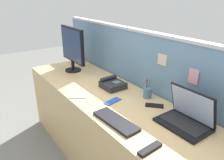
{
  "coord_description": "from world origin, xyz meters",
  "views": [
    {
      "loc": [
        1.49,
        -1.01,
        1.61
      ],
      "look_at": [
        0.0,
        0.05,
        0.87
      ],
      "focal_mm": 35.64,
      "sensor_mm": 36.0,
      "label": 1
    }
  ],
  "objects_px": {
    "keyboard_main": "(116,121)",
    "cell_phone_silver_slab": "(78,97)",
    "tv_remote": "(150,149)",
    "cell_phone_blue_case": "(113,101)",
    "laptop": "(187,116)",
    "desktop_monitor": "(72,47)",
    "pen_cup": "(147,92)",
    "desk_phone": "(113,84)",
    "cell_phone_black_slab": "(154,105)"
  },
  "relations": [
    {
      "from": "laptop",
      "to": "cell_phone_black_slab",
      "type": "bearing_deg",
      "value": 177.51
    },
    {
      "from": "desktop_monitor",
      "to": "desk_phone",
      "type": "relative_size",
      "value": 2.41
    },
    {
      "from": "cell_phone_black_slab",
      "to": "pen_cup",
      "type": "bearing_deg",
      "value": -155.13
    },
    {
      "from": "cell_phone_silver_slab",
      "to": "cell_phone_blue_case",
      "type": "height_order",
      "value": "same"
    },
    {
      "from": "desk_phone",
      "to": "laptop",
      "type": "bearing_deg",
      "value": 3.3
    },
    {
      "from": "desktop_monitor",
      "to": "pen_cup",
      "type": "relative_size",
      "value": 2.68
    },
    {
      "from": "keyboard_main",
      "to": "cell_phone_silver_slab",
      "type": "xyz_separation_m",
      "value": [
        -0.51,
        -0.03,
        -0.01
      ]
    },
    {
      "from": "keyboard_main",
      "to": "laptop",
      "type": "bearing_deg",
      "value": 48.44
    },
    {
      "from": "pen_cup",
      "to": "cell_phone_silver_slab",
      "type": "distance_m",
      "value": 0.6
    },
    {
      "from": "desk_phone",
      "to": "keyboard_main",
      "type": "bearing_deg",
      "value": -33.57
    },
    {
      "from": "desktop_monitor",
      "to": "cell_phone_blue_case",
      "type": "relative_size",
      "value": 3.22
    },
    {
      "from": "pen_cup",
      "to": "tv_remote",
      "type": "xyz_separation_m",
      "value": [
        0.51,
        -0.47,
        -0.04
      ]
    },
    {
      "from": "desk_phone",
      "to": "cell_phone_silver_slab",
      "type": "distance_m",
      "value": 0.36
    },
    {
      "from": "laptop",
      "to": "tv_remote",
      "type": "bearing_deg",
      "value": -82.77
    },
    {
      "from": "laptop",
      "to": "tv_remote",
      "type": "xyz_separation_m",
      "value": [
        0.05,
        -0.39,
        -0.06
      ]
    },
    {
      "from": "keyboard_main",
      "to": "tv_remote",
      "type": "distance_m",
      "value": 0.35
    },
    {
      "from": "keyboard_main",
      "to": "cell_phone_silver_slab",
      "type": "relative_size",
      "value": 2.57
    },
    {
      "from": "laptop",
      "to": "cell_phone_silver_slab",
      "type": "relative_size",
      "value": 2.33
    },
    {
      "from": "laptop",
      "to": "cell_phone_black_slab",
      "type": "relative_size",
      "value": 2.37
    },
    {
      "from": "keyboard_main",
      "to": "cell_phone_black_slab",
      "type": "bearing_deg",
      "value": 88.52
    },
    {
      "from": "desktop_monitor",
      "to": "tv_remote",
      "type": "relative_size",
      "value": 2.91
    },
    {
      "from": "tv_remote",
      "to": "pen_cup",
      "type": "bearing_deg",
      "value": 133.78
    },
    {
      "from": "cell_phone_blue_case",
      "to": "tv_remote",
      "type": "height_order",
      "value": "tv_remote"
    },
    {
      "from": "desk_phone",
      "to": "cell_phone_blue_case",
      "type": "relative_size",
      "value": 1.33
    },
    {
      "from": "desktop_monitor",
      "to": "pen_cup",
      "type": "bearing_deg",
      "value": 11.39
    },
    {
      "from": "tv_remote",
      "to": "cell_phone_blue_case",
      "type": "bearing_deg",
      "value": 160.27
    },
    {
      "from": "pen_cup",
      "to": "cell_phone_silver_slab",
      "type": "bearing_deg",
      "value": -126.2
    },
    {
      "from": "desktop_monitor",
      "to": "cell_phone_black_slab",
      "type": "relative_size",
      "value": 3.43
    },
    {
      "from": "tv_remote",
      "to": "cell_phone_silver_slab",
      "type": "bearing_deg",
      "value": 177.2
    },
    {
      "from": "tv_remote",
      "to": "desk_phone",
      "type": "bearing_deg",
      "value": 154.25
    },
    {
      "from": "laptop",
      "to": "cell_phone_black_slab",
      "type": "xyz_separation_m",
      "value": [
        -0.31,
        0.01,
        -0.06
      ]
    },
    {
      "from": "pen_cup",
      "to": "cell_phone_silver_slab",
      "type": "relative_size",
      "value": 1.26
    },
    {
      "from": "pen_cup",
      "to": "tv_remote",
      "type": "distance_m",
      "value": 0.69
    },
    {
      "from": "keyboard_main",
      "to": "cell_phone_blue_case",
      "type": "height_order",
      "value": "keyboard_main"
    },
    {
      "from": "cell_phone_black_slab",
      "to": "cell_phone_silver_slab",
      "type": "bearing_deg",
      "value": -92.41
    },
    {
      "from": "desk_phone",
      "to": "cell_phone_blue_case",
      "type": "distance_m",
      "value": 0.29
    },
    {
      "from": "laptop",
      "to": "keyboard_main",
      "type": "bearing_deg",
      "value": -128.36
    },
    {
      "from": "cell_phone_black_slab",
      "to": "desktop_monitor",
      "type": "bearing_deg",
      "value": -125.51
    },
    {
      "from": "keyboard_main",
      "to": "cell_phone_silver_slab",
      "type": "distance_m",
      "value": 0.51
    },
    {
      "from": "laptop",
      "to": "tv_remote",
      "type": "distance_m",
      "value": 0.4
    },
    {
      "from": "keyboard_main",
      "to": "pen_cup",
      "type": "distance_m",
      "value": 0.48
    },
    {
      "from": "laptop",
      "to": "pen_cup",
      "type": "height_order",
      "value": "laptop"
    },
    {
      "from": "desktop_monitor",
      "to": "cell_phone_blue_case",
      "type": "height_order",
      "value": "desktop_monitor"
    },
    {
      "from": "laptop",
      "to": "desk_phone",
      "type": "bearing_deg",
      "value": -176.7
    },
    {
      "from": "cell_phone_silver_slab",
      "to": "cell_phone_black_slab",
      "type": "relative_size",
      "value": 1.02
    },
    {
      "from": "laptop",
      "to": "keyboard_main",
      "type": "relative_size",
      "value": 0.91
    },
    {
      "from": "desk_phone",
      "to": "desktop_monitor",
      "type": "bearing_deg",
      "value": -173.02
    },
    {
      "from": "laptop",
      "to": "pen_cup",
      "type": "bearing_deg",
      "value": 170.75
    },
    {
      "from": "keyboard_main",
      "to": "cell_phone_blue_case",
      "type": "bearing_deg",
      "value": 144.97
    },
    {
      "from": "desk_phone",
      "to": "tv_remote",
      "type": "height_order",
      "value": "desk_phone"
    }
  ]
}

